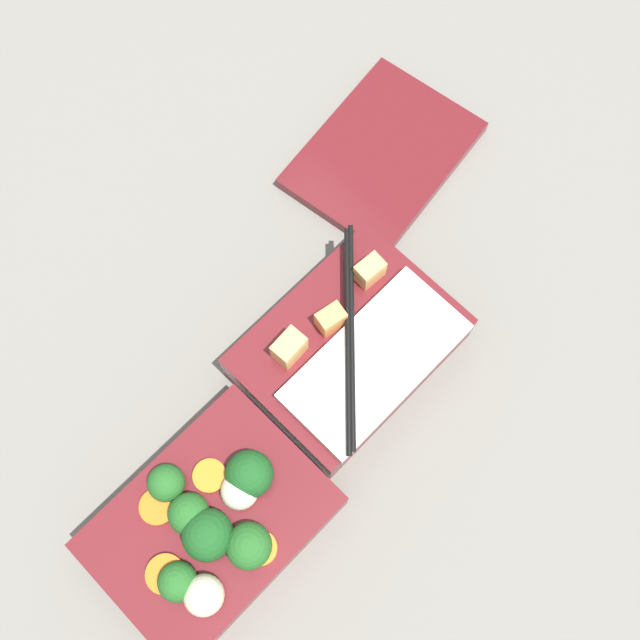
{
  "coord_description": "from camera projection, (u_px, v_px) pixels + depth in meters",
  "views": [
    {
      "loc": [
        -0.06,
        -0.12,
        0.7
      ],
      "look_at": [
        0.1,
        0.03,
        0.05
      ],
      "focal_mm": 42.0,
      "sensor_mm": 36.0,
      "label": 1
    }
  ],
  "objects": [
    {
      "name": "ground_plane",
      "position": [
        270.0,
        432.0,
        0.71
      ],
      "size": [
        3.0,
        3.0,
        0.0
      ],
      "primitive_type": "plane",
      "color": "slate"
    },
    {
      "name": "bento_tray_rice",
      "position": [
        352.0,
        349.0,
        0.7
      ],
      "size": [
        0.19,
        0.16,
        0.08
      ],
      "color": "maroon",
      "rests_on": "ground_plane"
    },
    {
      "name": "bento_tray_vegetable",
      "position": [
        213.0,
        524.0,
        0.65
      ],
      "size": [
        0.19,
        0.14,
        0.08
      ],
      "color": "maroon",
      "rests_on": "ground_plane"
    },
    {
      "name": "bento_lid",
      "position": [
        383.0,
        155.0,
        0.79
      ],
      "size": [
        0.21,
        0.16,
        0.01
      ],
      "primitive_type": "cube",
      "rotation": [
        0.0,
        0.0,
        0.13
      ],
      "color": "maroon",
      "rests_on": "ground_plane"
    }
  ]
}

